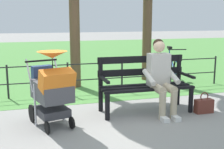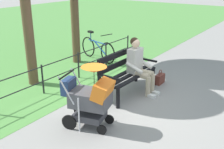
{
  "view_description": "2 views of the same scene",
  "coord_description": "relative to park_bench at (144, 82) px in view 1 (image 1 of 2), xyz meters",
  "views": [
    {
      "loc": [
        1.45,
        4.52,
        1.62
      ],
      "look_at": [
        0.16,
        0.19,
        0.75
      ],
      "focal_mm": 46.8,
      "sensor_mm": 36.0,
      "label": 1
    },
    {
      "loc": [
        4.43,
        2.95,
        2.62
      ],
      "look_at": [
        0.2,
        0.01,
        0.69
      ],
      "focal_mm": 43.72,
      "sensor_mm": 36.0,
      "label": 2
    }
  ],
  "objects": [
    {
      "name": "stroller",
      "position": [
        1.62,
        0.3,
        0.07
      ],
      "size": [
        0.7,
        0.98,
        1.15
      ],
      "color": "black",
      "rests_on": "ground"
    },
    {
      "name": "handbag",
      "position": [
        -0.95,
        0.42,
        -0.4
      ],
      "size": [
        0.32,
        0.14,
        0.37
      ],
      "color": "brown",
      "rests_on": "ground"
    },
    {
      "name": "person_on_bench",
      "position": [
        -0.21,
        0.22,
        0.15
      ],
      "size": [
        0.54,
        0.74,
        1.28
      ],
      "color": "tan",
      "rests_on": "ground"
    },
    {
      "name": "ground_plane",
      "position": [
        0.52,
        0.12,
        -0.53
      ],
      "size": [
        60.0,
        60.0,
        0.0
      ],
      "primitive_type": "plane",
      "color": "gray"
    },
    {
      "name": "bicycle",
      "position": [
        -1.65,
        -2.09,
        -0.16
      ],
      "size": [
        0.55,
        1.62,
        0.89
      ],
      "color": "black",
      "rests_on": "ground"
    },
    {
      "name": "park_bench",
      "position": [
        0.0,
        0.0,
        0.0
      ],
      "size": [
        1.61,
        0.64,
        0.96
      ],
      "color": "black",
      "rests_on": "ground"
    },
    {
      "name": "park_fence",
      "position": [
        0.52,
        -1.51,
        -0.11
      ],
      "size": [
        6.16,
        0.04,
        0.7
      ],
      "color": "black",
      "rests_on": "ground"
    },
    {
      "name": "grass_lawn",
      "position": [
        0.52,
        -8.68,
        -0.52
      ],
      "size": [
        40.0,
        16.0,
        0.01
      ],
      "primitive_type": "cube",
      "color": "#518E42",
      "rests_on": "ground"
    }
  ]
}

